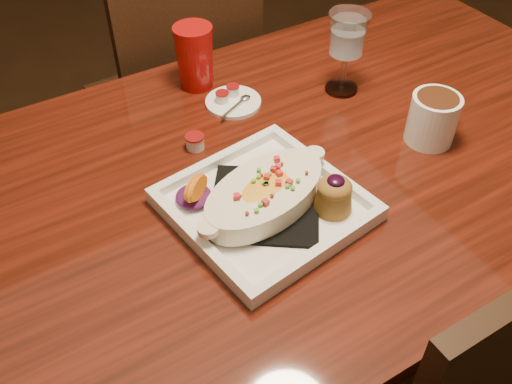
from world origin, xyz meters
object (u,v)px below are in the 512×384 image
goblet (347,39)px  red_tumbler (195,57)px  table (305,190)px  coffee_mug (434,116)px  saucer (232,101)px  plate (269,198)px  chair_far (181,99)px

goblet → red_tumbler: size_ratio=1.28×
table → coffee_mug: size_ratio=11.12×
goblet → saucer: 0.28m
plate → saucer: plate is taller
table → saucer: saucer is taller
goblet → red_tumbler: goblet is taller
chair_far → saucer: 0.48m
table → saucer: (-0.04, 0.23, 0.11)m
table → red_tumbler: bearing=103.1°
plate → coffee_mug: 0.39m
table → coffee_mug: bearing=-19.9°
table → chair_far: (-0.00, 0.63, -0.15)m
goblet → red_tumbler: 0.33m
chair_far → plate: (-0.15, -0.72, 0.27)m
plate → red_tumbler: (0.07, 0.42, 0.04)m
chair_far → saucer: bearing=83.6°
goblet → saucer: (-0.24, 0.08, -0.12)m
plate → goblet: goblet is taller
table → goblet: goblet is taller
coffee_mug → table: bearing=146.3°
plate → chair_far: bearing=70.4°
table → chair_far: chair_far is taller
coffee_mug → saucer: 0.42m
table → chair_far: 0.65m
goblet → red_tumbler: bearing=145.5°
table → coffee_mug: coffee_mug is taller
saucer → coffee_mug: bearing=-47.9°
plate → red_tumbler: 0.43m
chair_far → red_tumbler: size_ratio=6.49×
chair_far → goblet: goblet is taller
coffee_mug → plate: bearing=167.0°
coffee_mug → red_tumbler: size_ratio=0.94×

